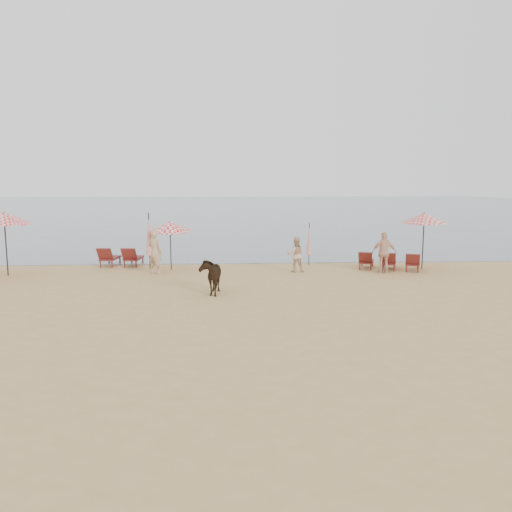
{
  "coord_description": "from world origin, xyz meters",
  "views": [
    {
      "loc": [
        -1.08,
        -14.12,
        3.84
      ],
      "look_at": [
        0.0,
        5.0,
        1.1
      ],
      "focal_mm": 35.0,
      "sensor_mm": 36.0,
      "label": 1
    }
  ],
  "objects_px": {
    "lounger_cluster_right": "(389,261)",
    "umbrella_open_left_a": "(4,219)",
    "umbrella_closed_right": "(309,239)",
    "beachgoer_right_b": "(384,253)",
    "beachgoer_left": "(155,252)",
    "umbrella_closed_left": "(149,235)",
    "beachgoer_right_a": "(296,255)",
    "lounger_cluster_left": "(121,257)",
    "cow": "(211,275)",
    "umbrella_open_right": "(424,218)",
    "umbrella_open_left_b": "(170,226)"
  },
  "relations": [
    {
      "from": "lounger_cluster_left",
      "to": "cow",
      "type": "xyz_separation_m",
      "value": [
        4.48,
        -6.25,
        0.22
      ]
    },
    {
      "from": "lounger_cluster_right",
      "to": "beachgoer_left",
      "type": "relative_size",
      "value": 1.56
    },
    {
      "from": "lounger_cluster_right",
      "to": "umbrella_closed_right",
      "type": "bearing_deg",
      "value": 174.72
    },
    {
      "from": "umbrella_open_left_b",
      "to": "umbrella_open_right",
      "type": "xyz_separation_m",
      "value": [
        11.56,
        -0.37,
        0.34
      ]
    },
    {
      "from": "umbrella_closed_right",
      "to": "beachgoer_right_b",
      "type": "bearing_deg",
      "value": -38.89
    },
    {
      "from": "umbrella_open_left_b",
      "to": "cow",
      "type": "bearing_deg",
      "value": -63.19
    },
    {
      "from": "umbrella_open_left_b",
      "to": "beachgoer_left",
      "type": "distance_m",
      "value": 1.59
    },
    {
      "from": "cow",
      "to": "umbrella_open_left_b",
      "type": "bearing_deg",
      "value": 113.19
    },
    {
      "from": "beachgoer_left",
      "to": "beachgoer_right_b",
      "type": "bearing_deg",
      "value": -150.06
    },
    {
      "from": "umbrella_open_left_b",
      "to": "umbrella_closed_left",
      "type": "bearing_deg",
      "value": 169.83
    },
    {
      "from": "umbrella_closed_right",
      "to": "cow",
      "type": "relative_size",
      "value": 1.3
    },
    {
      "from": "umbrella_open_left_a",
      "to": "umbrella_open_left_b",
      "type": "distance_m",
      "value": 6.89
    },
    {
      "from": "umbrella_open_left_a",
      "to": "beachgoer_left",
      "type": "bearing_deg",
      "value": -20.6
    },
    {
      "from": "umbrella_open_left_a",
      "to": "beachgoer_right_a",
      "type": "distance_m",
      "value": 12.48
    },
    {
      "from": "lounger_cluster_right",
      "to": "umbrella_open_left_a",
      "type": "bearing_deg",
      "value": -158.14
    },
    {
      "from": "beachgoer_left",
      "to": "beachgoer_right_a",
      "type": "height_order",
      "value": "beachgoer_left"
    },
    {
      "from": "beachgoer_right_b",
      "to": "umbrella_open_left_b",
      "type": "bearing_deg",
      "value": -3.73
    },
    {
      "from": "lounger_cluster_right",
      "to": "beachgoer_right_b",
      "type": "bearing_deg",
      "value": -102.53
    },
    {
      "from": "lounger_cluster_right",
      "to": "umbrella_open_right",
      "type": "bearing_deg",
      "value": 30.77
    },
    {
      "from": "umbrella_open_left_b",
      "to": "beachgoer_right_b",
      "type": "relative_size",
      "value": 1.27
    },
    {
      "from": "umbrella_open_left_a",
      "to": "beachgoer_left",
      "type": "relative_size",
      "value": 1.4
    },
    {
      "from": "lounger_cluster_right",
      "to": "beachgoer_right_a",
      "type": "xyz_separation_m",
      "value": [
        -4.29,
        -0.25,
        0.38
      ]
    },
    {
      "from": "cow",
      "to": "beachgoer_right_a",
      "type": "distance_m",
      "value": 5.6
    },
    {
      "from": "lounger_cluster_left",
      "to": "beachgoer_left",
      "type": "height_order",
      "value": "beachgoer_left"
    },
    {
      "from": "umbrella_open_right",
      "to": "beachgoer_right_a",
      "type": "xyz_separation_m",
      "value": [
        -5.96,
        -0.56,
        -1.55
      ]
    },
    {
      "from": "umbrella_open_left_a",
      "to": "beachgoer_right_b",
      "type": "distance_m",
      "value": 16.26
    },
    {
      "from": "cow",
      "to": "beachgoer_right_b",
      "type": "relative_size",
      "value": 0.86
    },
    {
      "from": "umbrella_open_left_b",
      "to": "beachgoer_left",
      "type": "height_order",
      "value": "umbrella_open_left_b"
    },
    {
      "from": "lounger_cluster_left",
      "to": "umbrella_open_left_a",
      "type": "xyz_separation_m",
      "value": [
        -4.28,
        -2.23,
        1.99
      ]
    },
    {
      "from": "umbrella_open_left_a",
      "to": "umbrella_closed_right",
      "type": "height_order",
      "value": "umbrella_open_left_a"
    },
    {
      "from": "umbrella_open_left_b",
      "to": "cow",
      "type": "xyz_separation_m",
      "value": [
        1.98,
        -5.19,
        -1.32
      ]
    },
    {
      "from": "lounger_cluster_left",
      "to": "umbrella_open_left_a",
      "type": "relative_size",
      "value": 0.71
    },
    {
      "from": "beachgoer_right_b",
      "to": "lounger_cluster_right",
      "type": "bearing_deg",
      "value": -117.85
    },
    {
      "from": "lounger_cluster_left",
      "to": "lounger_cluster_right",
      "type": "distance_m",
      "value": 12.51
    },
    {
      "from": "beachgoer_right_a",
      "to": "cow",
      "type": "bearing_deg",
      "value": 51.61
    },
    {
      "from": "umbrella_closed_left",
      "to": "beachgoer_left",
      "type": "relative_size",
      "value": 1.33
    },
    {
      "from": "beachgoer_right_a",
      "to": "beachgoer_right_b",
      "type": "height_order",
      "value": "beachgoer_right_b"
    },
    {
      "from": "umbrella_open_left_b",
      "to": "umbrella_closed_left",
      "type": "relative_size",
      "value": 0.89
    },
    {
      "from": "cow",
      "to": "beachgoer_left",
      "type": "relative_size",
      "value": 0.81
    },
    {
      "from": "lounger_cluster_left",
      "to": "lounger_cluster_right",
      "type": "height_order",
      "value": "lounger_cluster_left"
    },
    {
      "from": "beachgoer_left",
      "to": "lounger_cluster_left",
      "type": "bearing_deg",
      "value": -15.98
    },
    {
      "from": "umbrella_closed_left",
      "to": "umbrella_open_left_b",
      "type": "bearing_deg",
      "value": -16.1
    },
    {
      "from": "umbrella_closed_left",
      "to": "cow",
      "type": "relative_size",
      "value": 1.65
    },
    {
      "from": "lounger_cluster_left",
      "to": "lounger_cluster_right",
      "type": "xyz_separation_m",
      "value": [
        12.39,
        -1.74,
        -0.04
      ]
    },
    {
      "from": "lounger_cluster_right",
      "to": "beachgoer_right_b",
      "type": "relative_size",
      "value": 1.66
    },
    {
      "from": "lounger_cluster_left",
      "to": "umbrella_open_right",
      "type": "distance_m",
      "value": 14.25
    },
    {
      "from": "umbrella_open_right",
      "to": "umbrella_closed_left",
      "type": "relative_size",
      "value": 1.0
    },
    {
      "from": "umbrella_open_left_a",
      "to": "umbrella_open_left_b",
      "type": "xyz_separation_m",
      "value": [
        6.77,
        1.17,
        -0.45
      ]
    },
    {
      "from": "umbrella_closed_right",
      "to": "lounger_cluster_right",
      "type": "bearing_deg",
      "value": -25.44
    },
    {
      "from": "lounger_cluster_left",
      "to": "lounger_cluster_right",
      "type": "relative_size",
      "value": 0.64
    }
  ]
}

